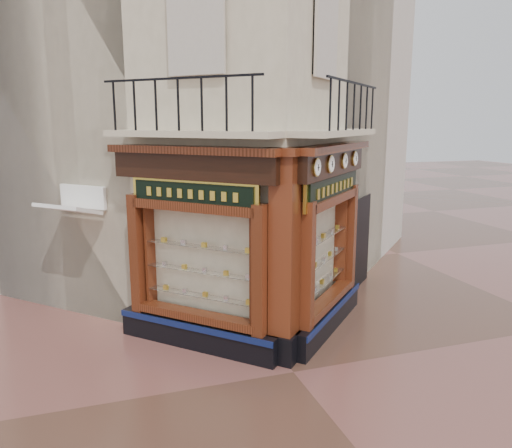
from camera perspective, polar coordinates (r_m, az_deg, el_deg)
name	(u,v)px	position (r m, az deg, el deg)	size (l,w,h in m)	color
ground	(293,372)	(9.38, 4.30, -16.52)	(80.00, 80.00, 0.00)	#4F3125
main_building	(210,62)	(14.24, -5.33, 17.94)	(8.00, 8.00, 12.00)	beige
neighbour_left	(112,85)	(16.30, -16.16, 14.97)	(8.00, 8.00, 11.00)	beige
neighbour_right	(265,89)	(17.25, 1.09, 15.20)	(8.00, 8.00, 11.00)	beige
shopfront_left	(196,251)	(9.68, -6.86, -3.08)	(2.86, 2.86, 3.98)	black
shopfront_right	(328,240)	(10.57, 8.25, -1.85)	(2.86, 2.86, 3.98)	black
corner_pilaster	(284,261)	(9.08, 3.27, -4.19)	(0.85, 0.85, 3.98)	black
balcony	(267,132)	(9.66, 1.25, 10.42)	(5.94, 2.97, 1.03)	beige
clock_a	(317,167)	(8.99, 6.94, 6.44)	(0.27, 0.27, 0.33)	#B3943B
clock_b	(331,164)	(9.72, 8.52, 6.79)	(0.28, 0.28, 0.35)	#B3943B
clock_c	(344,161)	(10.57, 10.06, 7.11)	(0.27, 0.27, 0.33)	#B3943B
clock_d	(355,158)	(11.32, 11.21, 7.35)	(0.27, 0.27, 0.33)	#B3943B
awning	(77,324)	(12.02, -19.82, -10.68)	(1.28, 0.77, 0.08)	white
signboard_left	(192,194)	(9.39, -7.28, 3.46)	(2.01, 2.01, 0.54)	gold
signboard_right	(333,187)	(10.35, 8.84, 4.16)	(2.28, 2.28, 0.61)	gold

